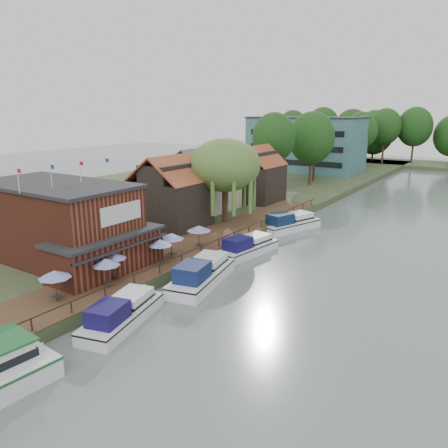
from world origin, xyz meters
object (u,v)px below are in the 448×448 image
Objects in this scene: cruiser_1 at (202,271)px; cruiser_3 at (290,221)px; swan at (36,350)px; cottage_b at (200,179)px; hotel_block at (305,144)px; willow at (225,181)px; cruiser_2 at (248,244)px; umbrella_0 at (56,286)px; umbrella_2 at (115,266)px; umbrella_4 at (171,245)px; pub at (71,224)px; cottage_a at (170,192)px; cottage_c at (256,174)px; cruiser_0 at (122,310)px; umbrella_1 at (107,273)px; umbrella_3 at (160,252)px; umbrella_5 at (199,237)px.

cruiser_3 is (-1.24, 20.41, -0.03)m from cruiser_1.
cottage_b is at bearing 110.90° from swan.
hotel_block is at bearing 94.05° from cruiser_1.
willow is 1.15× the size of cruiser_2.
willow is (7.50, -5.00, 0.96)m from cottage_b.
umbrella_0 and umbrella_2 have the same top height.
umbrella_4 reaches higher than cruiser_2.
cottage_a is at bearing 93.81° from pub.
cottage_c is (4.00, 9.00, 0.00)m from cottage_b.
pub is 2.33× the size of cottage_a.
umbrella_0 reaches higher than cruiser_2.
cottage_a reaches higher than cruiser_2.
swan is (9.50, -44.36, -5.03)m from cottage_c.
umbrella_2 reaches higher than cruiser_1.
umbrella_0 is at bearing -79.22° from cruiser_3.
pub is 12.61m from cruiser_0.
umbrella_1 is (3.78, -22.50, -3.93)m from willow.
cruiser_1 is at bearing -68.89° from cottage_c.
pub is 8.42× the size of umbrella_3.
cruiser_3 is at bearing -68.50° from hotel_block.
cottage_c is at bearing 125.08° from cruiser_2.
cottage_a is at bearing 127.20° from cruiser_1.
cruiser_3 is at bearing 77.25° from cruiser_0.
umbrella_4 is (6.77, 5.87, -2.36)m from pub.
cottage_a is 3.62× the size of umbrella_1.
cottage_a is 19.55× the size of swan.
cottage_c reaches higher than umbrella_4.
cottage_c is 40.88m from umbrella_0.
willow is (3.50, 20.00, 1.56)m from pub.
umbrella_4 is at bearing -76.46° from cottage_c.
hotel_block is 78.31m from cruiser_0.
umbrella_3 is at bearing 27.44° from pub.
cruiser_1 is at bearing 73.52° from cruiser_0.
umbrella_4 is at bearing -77.22° from hotel_block.
swan is at bearing -67.51° from cottage_a.
cottage_a reaches higher than swan.
cruiser_3 is (-0.94, 29.43, 0.10)m from cruiser_0.
umbrella_2 is (10.57, -26.00, -2.96)m from cottage_b.
umbrella_1 is at bearing -64.69° from cottage_a.
umbrella_4 is 1.00× the size of umbrella_5.
willow is (3.50, -14.00, 0.96)m from cottage_c.
umbrella_1 is 27.42m from cruiser_3.
cottage_c reaches higher than cruiser_1.
umbrella_0 reaches higher than cruiser_0.
cruiser_0 is at bearing -65.25° from umbrella_3.
hotel_block is at bearing 100.39° from umbrella_0.
umbrella_2 is at bearing 107.40° from swan.
cottage_c is 3.58× the size of umbrella_0.
swan is (-1.66, -5.67, -0.87)m from cruiser_0.
cottage_a is 3.50× the size of umbrella_5.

